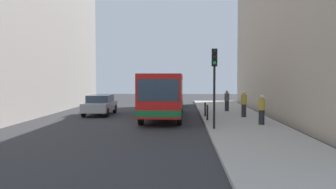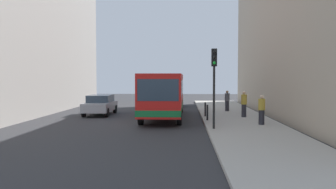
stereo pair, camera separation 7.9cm
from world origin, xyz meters
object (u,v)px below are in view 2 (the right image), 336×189
Objects in this scene: bollard_near at (207,112)px; traffic_light at (214,73)px; bollard_mid at (205,109)px; pedestrian_mid_sidewalk at (244,104)px; car_beside_bus at (100,104)px; pedestrian_far_sidewalk at (227,101)px; bus at (164,93)px; pedestrian_near_signal at (262,110)px; car_behind_bus at (172,98)px.

traffic_light is at bearing -88.47° from bollard_near.
bollard_mid is 0.55× the size of pedestrian_mid_sidewalk.
car_beside_bus is 8.81m from bollard_near.
traffic_light reaches higher than car_beside_bus.
pedestrian_mid_sidewalk is (2.54, 1.96, 0.39)m from bollard_near.
pedestrian_far_sidewalk is (-0.62, 4.33, -0.07)m from pedestrian_mid_sidewalk.
car_beside_bus is 1.07× the size of traffic_light.
bollard_near and bollard_mid have the same top height.
bus is 4.11m from bollard_near.
bollard_mid is 0.59× the size of pedestrian_far_sidewalk.
bus is 11.61× the size of bollard_mid.
traffic_light is 6.55m from bollard_mid.
bollard_mid is at bearing 121.23° from pedestrian_mid_sidewalk.
bollard_near is at bearing -31.81° from pedestrian_far_sidewalk.
traffic_light is at bearing -25.09° from pedestrian_far_sidewalk.
bollard_mid is 0.57× the size of pedestrian_near_signal.
pedestrian_far_sidewalk is (1.92, 3.94, 0.32)m from bollard_mid.
pedestrian_far_sidewalk reaches higher than car_beside_bus.
bollard_mid is (0.00, 2.35, 0.00)m from bollard_near.
bus is 6.87× the size of pedestrian_far_sidewalk.
car_beside_bus is at bearing -93.36° from pedestrian_far_sidewalk.
car_behind_bus is at bearing -90.96° from bus.
bus is 2.51× the size of car_beside_bus.
pedestrian_near_signal is (2.79, 1.76, -2.03)m from traffic_light.
bollard_near is (7.66, -4.35, -0.16)m from car_beside_bus.
pedestrian_mid_sidewalk is (2.54, -0.39, 0.39)m from bollard_mid.
pedestrian_near_signal is 3.97m from pedestrian_mid_sidewalk.
car_beside_bus is 11.44m from traffic_light.
pedestrian_far_sidewalk is at bearing 72.99° from bollard_near.
bus is 5.47m from pedestrian_mid_sidewalk.
traffic_light reaches higher than pedestrian_near_signal.
pedestrian_mid_sidewalk is (-0.35, 3.95, 0.03)m from pedestrian_near_signal.
pedestrian_mid_sidewalk reaches higher than car_behind_bus.
car_beside_bus is 9.78m from pedestrian_far_sidewalk.
bollard_near is at bearing 106.09° from car_behind_bus.
traffic_light is at bearing -163.18° from pedestrian_mid_sidewalk.
pedestrian_near_signal is at bearing -134.98° from pedestrian_mid_sidewalk.
car_beside_bus is 4.63× the size of bollard_near.
bus is at bearing -68.30° from pedestrian_far_sidewalk.
car_beside_bus and car_behind_bus have the same top height.
pedestrian_near_signal is at bearing -34.54° from bollard_near.
pedestrian_far_sidewalk is at bearing 63.97° from bollard_mid.
pedestrian_mid_sidewalk reaches higher than bollard_mid.
traffic_light is at bearing 103.75° from car_behind_bus.
pedestrian_far_sidewalk is at bearing -168.58° from car_beside_bus.
pedestrian_far_sidewalk reaches higher than bollard_near.
bus is at bearing -114.62° from pedestrian_near_signal.
car_behind_bus is (5.05, 8.13, 0.00)m from car_beside_bus.
bus is 7.27m from traffic_light.
bollard_near is at bearing -90.00° from bollard_mid.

